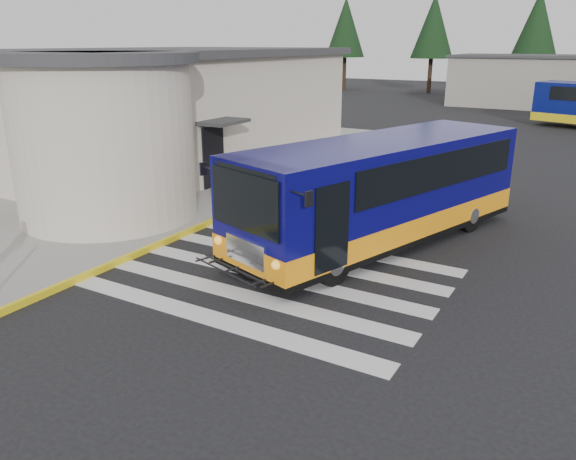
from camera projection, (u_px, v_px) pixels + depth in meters
The scene contains 7 objects.
ground at pixel (303, 268), 13.62m from camera, with size 140.00×140.00×0.00m, color black.
sidewalk at pixel (145, 186), 21.16m from camera, with size 10.00×34.00×0.15m, color gray.
curb_strip at pixel (255, 203), 18.80m from camera, with size 0.12×34.00×0.16m, color yellow.
station_building at pixel (157, 108), 23.63m from camera, with size 12.70×18.70×4.80m.
crosswalk at pixel (268, 275), 13.20m from camera, with size 8.00×5.35×0.01m.
transit_bus at pixel (381, 195), 14.99m from camera, with size 5.77×10.20×2.81m.
pedestrian_b at pixel (92, 193), 16.57m from camera, with size 0.82×0.64×1.68m, color black.
Camera 1 is at (6.02, -11.09, 5.21)m, focal length 35.00 mm.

